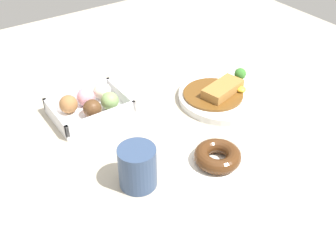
{
  "coord_description": "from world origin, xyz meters",
  "views": [
    {
      "loc": [
        0.49,
        0.66,
        0.6
      ],
      "look_at": [
        0.07,
        0.04,
        0.03
      ],
      "focal_mm": 43.47,
      "sensor_mm": 36.0,
      "label": 1
    }
  ],
  "objects_px": {
    "donut_box": "(91,105)",
    "chocolate_ring_donut": "(217,156)",
    "curry_plate": "(224,95)",
    "coffee_mug": "(138,167)"
  },
  "relations": [
    {
      "from": "curry_plate",
      "to": "chocolate_ring_donut",
      "type": "bearing_deg",
      "value": 46.06
    },
    {
      "from": "curry_plate",
      "to": "donut_box",
      "type": "xyz_separation_m",
      "value": [
        0.32,
        -0.14,
        0.01
      ]
    },
    {
      "from": "curry_plate",
      "to": "chocolate_ring_donut",
      "type": "height_order",
      "value": "curry_plate"
    },
    {
      "from": "curry_plate",
      "to": "coffee_mug",
      "type": "bearing_deg",
      "value": 21.78
    },
    {
      "from": "chocolate_ring_donut",
      "to": "coffee_mug",
      "type": "height_order",
      "value": "coffee_mug"
    },
    {
      "from": "chocolate_ring_donut",
      "to": "donut_box",
      "type": "bearing_deg",
      "value": -66.33
    },
    {
      "from": "donut_box",
      "to": "chocolate_ring_donut",
      "type": "xyz_separation_m",
      "value": [
        -0.14,
        0.33,
        -0.01
      ]
    },
    {
      "from": "chocolate_ring_donut",
      "to": "coffee_mug",
      "type": "distance_m",
      "value": 0.18
    },
    {
      "from": "donut_box",
      "to": "chocolate_ring_donut",
      "type": "distance_m",
      "value": 0.36
    },
    {
      "from": "chocolate_ring_donut",
      "to": "coffee_mug",
      "type": "bearing_deg",
      "value": -13.62
    }
  ]
}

